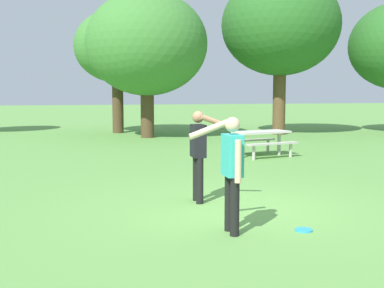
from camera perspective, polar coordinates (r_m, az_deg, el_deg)
The scene contains 8 objects.
ground_plane at distance 8.61m, azimuth 4.79°, elevation -7.30°, with size 120.00×120.00×0.00m, color #609947.
person_thrower at distance 8.86m, azimuth 0.79°, elevation -0.59°, with size 0.67×0.61×1.64m.
person_catcher at distance 6.93m, azimuth 4.52°, elevation -2.51°, with size 0.67×0.61×1.64m.
frisbee at distance 7.41m, azimuth 12.68°, elevation -9.59°, with size 0.25×0.25×0.03m, color #2D9EDB.
picnic_table_near at distance 15.23m, azimuth 7.96°, elevation 0.71°, with size 1.99×1.79×0.77m.
tree_broad_center at distance 23.64m, azimuth -8.60°, elevation 10.93°, with size 3.94×3.94×5.69m.
tree_far_right at distance 21.14m, azimuth -5.22°, elevation 11.33°, with size 5.07×5.07×6.07m.
tree_slender_mid at distance 23.05m, azimuth 10.12°, elevation 13.21°, with size 5.26×5.26×7.11m.
Camera 1 is at (-2.55, -7.98, 2.01)m, focal length 46.53 mm.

